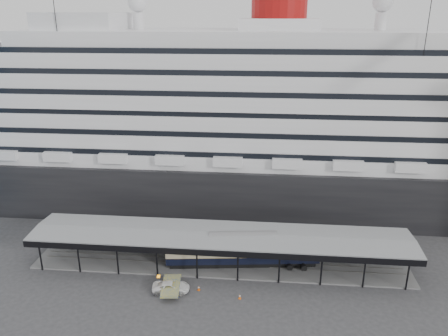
{
  "coord_description": "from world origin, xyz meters",
  "views": [
    {
      "loc": [
        5.95,
        -52.0,
        35.78
      ],
      "look_at": [
        0.28,
        8.0,
        14.36
      ],
      "focal_mm": 35.0,
      "sensor_mm": 36.0,
      "label": 1
    }
  ],
  "objects": [
    {
      "name": "traffic_cone_right",
      "position": [
        3.45,
        -3.24,
        0.35
      ],
      "size": [
        0.46,
        0.46,
        0.7
      ],
      "rotation": [
        0.0,
        0.0,
        -0.32
      ],
      "color": "#EA5E0D",
      "rests_on": "ground"
    },
    {
      "name": "pullman_carriage",
      "position": [
        3.34,
        5.0,
        2.69
      ],
      "size": [
        22.8,
        5.56,
        22.21
      ],
      "rotation": [
        0.0,
        0.0,
        0.12
      ],
      "color": "black",
      "rests_on": "ground"
    },
    {
      "name": "traffic_cone_left",
      "position": [
        -3.78,
        -1.49,
        0.33
      ],
      "size": [
        0.4,
        0.4,
        0.66
      ],
      "rotation": [
        0.0,
        0.0,
        0.21
      ],
      "color": "#EB380D",
      "rests_on": "ground"
    },
    {
      "name": "cruise_ship",
      "position": [
        0.05,
        32.0,
        18.35
      ],
      "size": [
        130.0,
        30.0,
        43.9
      ],
      "color": "black",
      "rests_on": "ground"
    },
    {
      "name": "platform_canopy",
      "position": [
        0.0,
        5.0,
        2.36
      ],
      "size": [
        56.0,
        9.18,
        5.3
      ],
      "color": "slate",
      "rests_on": "ground"
    },
    {
      "name": "ground",
      "position": [
        0.0,
        0.0,
        0.0
      ],
      "size": [
        200.0,
        200.0,
        0.0
      ],
      "primitive_type": "plane",
      "color": "#343436",
      "rests_on": "ground"
    },
    {
      "name": "port_truck",
      "position": [
        -5.96,
        -2.51,
        0.7
      ],
      "size": [
        5.26,
        2.85,
        1.4
      ],
      "primitive_type": "imported",
      "rotation": [
        0.0,
        0.0,
        1.68
      ],
      "color": "white",
      "rests_on": "ground"
    },
    {
      "name": "traffic_cone_mid",
      "position": [
        -2.25,
        -1.89,
        0.35
      ],
      "size": [
        0.47,
        0.47,
        0.71
      ],
      "rotation": [
        0.0,
        0.0,
        -0.38
      ],
      "color": "#D0530B",
      "rests_on": "ground"
    }
  ]
}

